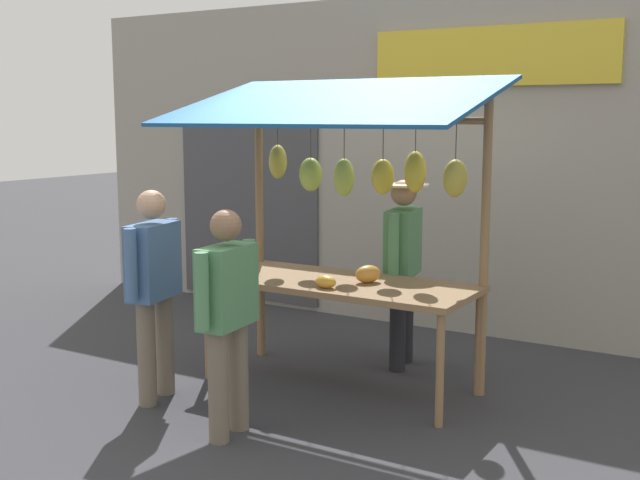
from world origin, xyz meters
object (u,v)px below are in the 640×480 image
(shopper_with_ponytail, at_px, (154,280))
(vendor_with_sunhat, at_px, (403,257))
(market_stall, at_px, (343,196))
(shopper_in_grey_tee, at_px, (227,308))

(shopper_with_ponytail, bearing_deg, vendor_with_sunhat, -47.71)
(market_stall, relative_size, shopper_in_grey_tee, 1.59)
(shopper_in_grey_tee, xyz_separation_m, shopper_with_ponytail, (0.92, -0.28, 0.05))
(market_stall, height_order, shopper_in_grey_tee, market_stall)
(shopper_with_ponytail, bearing_deg, market_stall, -57.28)
(shopper_in_grey_tee, distance_m, shopper_with_ponytail, 0.97)
(vendor_with_sunhat, distance_m, shopper_in_grey_tee, 2.06)
(shopper_in_grey_tee, bearing_deg, market_stall, -11.48)
(market_stall, bearing_deg, vendor_with_sunhat, -106.13)
(market_stall, xyz_separation_m, vendor_with_sunhat, (-0.20, -0.70, -0.58))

